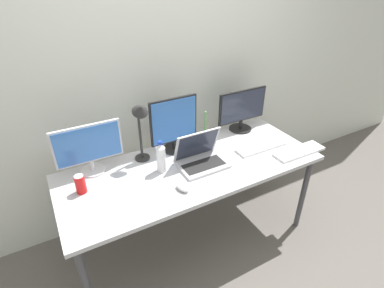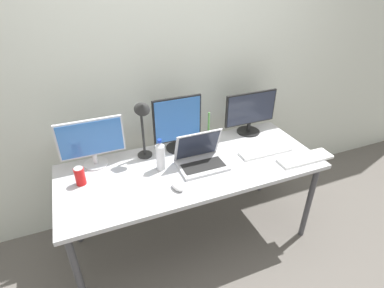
% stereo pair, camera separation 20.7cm
% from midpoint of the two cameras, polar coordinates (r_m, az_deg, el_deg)
% --- Properties ---
extents(ground_plane, '(16.00, 16.00, 0.00)m').
position_cam_midpoint_polar(ground_plane, '(2.66, 2.33, -17.37)').
color(ground_plane, '#5B5651').
extents(wall_back, '(7.00, 0.08, 2.60)m').
position_cam_midpoint_polar(wall_back, '(2.42, -2.93, 14.39)').
color(wall_back, silver).
rests_on(wall_back, ground).
extents(work_desk, '(1.88, 0.76, 0.74)m').
position_cam_midpoint_polar(work_desk, '(2.20, 2.70, -5.39)').
color(work_desk, '#424247').
rests_on(work_desk, ground).
extents(monitor_left, '(0.45, 0.17, 0.36)m').
position_cam_midpoint_polar(monitor_left, '(2.15, -16.01, 0.44)').
color(monitor_left, silver).
rests_on(monitor_left, work_desk).
extents(monitor_center, '(0.38, 0.19, 0.43)m').
position_cam_midpoint_polar(monitor_center, '(2.26, -0.15, 3.89)').
color(monitor_center, black).
rests_on(monitor_center, work_desk).
extents(monitor_right, '(0.46, 0.20, 0.36)m').
position_cam_midpoint_polar(monitor_right, '(2.58, 13.35, 5.96)').
color(monitor_right, black).
rests_on(monitor_right, work_desk).
extents(laptop_silver, '(0.34, 0.25, 0.25)m').
position_cam_midpoint_polar(laptop_silver, '(2.15, 4.40, -2.68)').
color(laptop_silver, '#B7B7BC').
rests_on(laptop_silver, work_desk).
extents(keyboard_main, '(0.42, 0.12, 0.02)m').
position_cam_midpoint_polar(keyboard_main, '(2.40, 16.24, -1.42)').
color(keyboard_main, white).
rests_on(keyboard_main, work_desk).
extents(keyboard_aux, '(0.43, 0.14, 0.02)m').
position_cam_midpoint_polar(keyboard_aux, '(2.42, 23.05, -2.61)').
color(keyboard_aux, white).
rests_on(keyboard_aux, work_desk).
extents(mouse_by_keyboard, '(0.09, 0.12, 0.04)m').
position_cam_midpoint_polar(mouse_by_keyboard, '(1.94, 0.33, -8.22)').
color(mouse_by_keyboard, silver).
rests_on(mouse_by_keyboard, work_desk).
extents(water_bottle, '(0.07, 0.07, 0.24)m').
position_cam_midpoint_polar(water_bottle, '(2.08, -3.21, -2.32)').
color(water_bottle, silver).
rests_on(water_bottle, work_desk).
extents(soda_can_near_keyboard, '(0.07, 0.07, 0.13)m').
position_cam_midpoint_polar(soda_can_near_keyboard, '(2.06, -17.90, -5.94)').
color(soda_can_near_keyboard, red).
rests_on(soda_can_near_keyboard, work_desk).
extents(bamboo_vase, '(0.06, 0.06, 0.33)m').
position_cam_midpoint_polar(bamboo_vase, '(2.31, 5.66, 0.26)').
color(bamboo_vase, '#B2D1B7').
rests_on(bamboo_vase, work_desk).
extents(desk_lamp, '(0.11, 0.18, 0.48)m').
position_cam_midpoint_polar(desk_lamp, '(2.09, -6.56, 4.72)').
color(desk_lamp, black).
rests_on(desk_lamp, work_desk).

